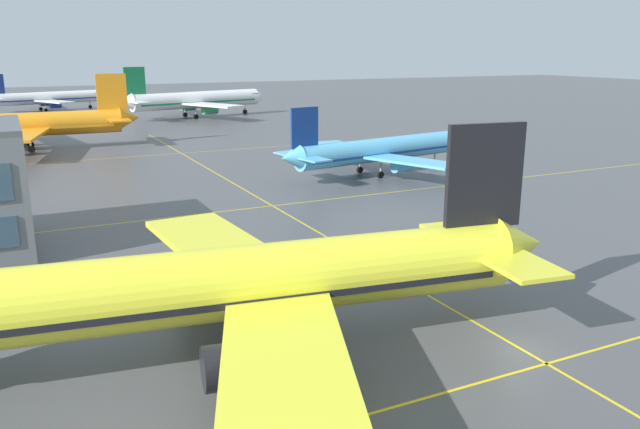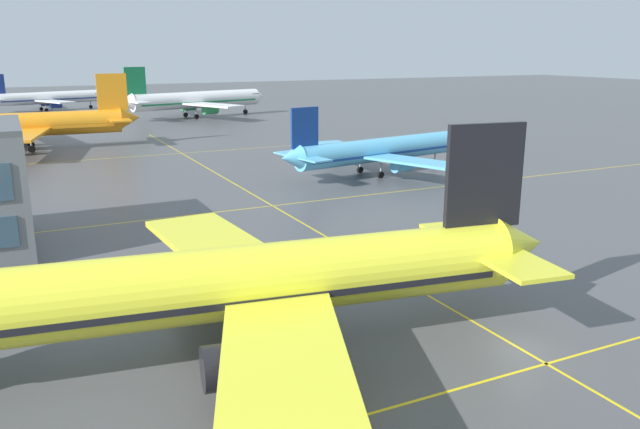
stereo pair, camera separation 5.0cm
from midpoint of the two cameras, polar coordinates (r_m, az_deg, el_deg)
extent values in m
plane|color=#4C4C4F|center=(40.17, 17.62, -11.45)|extent=(600.00, 600.00, 0.00)
cylinder|color=yellow|center=(36.13, -8.60, -6.17)|extent=(35.11, 8.98, 4.14)
cone|color=yellow|center=(43.14, 17.37, -2.60)|extent=(4.00, 4.38, 3.93)
cube|color=black|center=(40.47, 14.58, 3.34)|extent=(5.23, 1.12, 6.54)
cube|color=yellow|center=(44.54, 12.56, -1.73)|extent=(4.25, 6.10, 0.26)
cube|color=yellow|center=(39.34, 17.35, -4.26)|extent=(4.25, 6.10, 0.26)
cube|color=yellow|center=(45.16, -9.18, -2.78)|extent=(6.78, 16.70, 0.44)
cube|color=yellow|center=(28.32, -3.07, -13.61)|extent=(10.93, 17.30, 0.44)
cylinder|color=black|center=(42.08, -10.09, -6.19)|extent=(3.99, 2.78, 2.29)
cylinder|color=black|center=(31.84, -7.09, -13.20)|extent=(3.99, 2.78, 2.29)
cube|color=black|center=(36.31, -8.57, -6.93)|extent=(32.35, 8.63, 0.39)
cylinder|color=#99999E|center=(40.06, -6.04, -8.05)|extent=(0.31, 0.31, 1.80)
cylinder|color=black|center=(40.54, -6.00, -9.61)|extent=(1.26, 0.65, 1.20)
cylinder|color=#99999E|center=(35.02, -4.05, -11.49)|extent=(0.31, 0.31, 1.80)
cylinder|color=black|center=(35.57, -4.01, -13.22)|extent=(1.26, 0.65, 1.20)
cylinder|color=#5BB7E5|center=(89.65, 5.41, 5.81)|extent=(27.39, 7.91, 3.23)
cone|color=#5BB7E5|center=(99.91, 11.81, 6.48)|extent=(2.73, 3.51, 3.17)
cone|color=#5BB7E5|center=(80.58, -2.65, 5.11)|extent=(3.22, 3.50, 3.07)
cube|color=navy|center=(81.28, -1.36, 7.81)|extent=(4.08, 1.01, 5.11)
cube|color=#5BB7E5|center=(79.50, -0.55, 4.99)|extent=(3.45, 4.83, 0.20)
cube|color=#5BB7E5|center=(83.66, -2.59, 5.46)|extent=(3.45, 4.83, 0.20)
cube|color=#5BB7E5|center=(83.93, 8.23, 4.77)|extent=(8.88, 13.50, 0.34)
cube|color=#5BB7E5|center=(94.68, 2.11, 6.03)|extent=(4.87, 12.92, 0.34)
cylinder|color=#5BB7E5|center=(86.81, 7.40, 4.38)|extent=(3.16, 2.26, 1.79)
cylinder|color=#5BB7E5|center=(93.33, 3.67, 5.19)|extent=(3.16, 2.26, 1.79)
cube|color=#385166|center=(98.41, 11.05, 6.67)|extent=(2.02, 3.20, 0.60)
cube|color=navy|center=(89.71, 5.40, 5.56)|extent=(25.25, 7.56, 0.31)
cylinder|color=#99999E|center=(97.57, 10.29, 5.12)|extent=(0.24, 0.24, 1.40)
cylinder|color=black|center=(97.72, 10.27, 4.58)|extent=(0.99, 0.54, 0.94)
cylinder|color=#99999E|center=(87.25, 5.50, 4.18)|extent=(0.24, 0.24, 1.40)
cylinder|color=black|center=(87.42, 5.48, 3.57)|extent=(0.99, 0.54, 0.94)
cylinder|color=#99999E|center=(90.55, 3.64, 4.60)|extent=(0.24, 0.24, 1.40)
cylinder|color=black|center=(90.72, 3.63, 4.02)|extent=(0.99, 0.54, 0.94)
cylinder|color=orange|center=(121.47, -25.69, 7.23)|extent=(35.01, 4.97, 4.15)
cone|color=orange|center=(122.64, -16.66, 8.32)|extent=(3.58, 4.02, 3.94)
cube|color=orange|center=(121.89, -18.16, 10.39)|extent=(5.25, 0.52, 6.55)
cube|color=orange|center=(125.57, -17.92, 8.36)|extent=(3.63, 5.76, 0.26)
cube|color=orange|center=(119.10, -17.52, 8.09)|extent=(3.63, 5.76, 0.26)
cube|color=orange|center=(130.76, -25.16, 7.43)|extent=(8.60, 17.14, 0.44)
cube|color=orange|center=(112.32, -25.11, 6.46)|extent=(9.30, 17.24, 0.44)
cylinder|color=#333338|center=(127.35, -25.67, 6.57)|extent=(3.76, 2.38, 2.29)
cylinder|color=#333338|center=(116.08, -25.69, 5.91)|extent=(3.76, 2.38, 2.29)
cube|color=orange|center=(121.53, -25.66, 6.99)|extent=(32.22, 4.95, 0.39)
cylinder|color=#99999E|center=(124.58, -24.54, 6.26)|extent=(0.31, 0.31, 1.80)
cylinder|color=black|center=(124.74, -24.48, 5.72)|extent=(1.21, 0.52, 1.20)
cylinder|color=#99999E|center=(118.95, -24.50, 5.93)|extent=(0.31, 0.31, 1.80)
cylinder|color=black|center=(119.12, -24.44, 5.36)|extent=(1.21, 0.52, 1.20)
cylinder|color=white|center=(167.56, -10.90, 10.08)|extent=(35.18, 12.30, 4.18)
cone|color=white|center=(177.49, -5.44, 10.52)|extent=(3.74, 4.65, 4.09)
cone|color=white|center=(159.13, -17.09, 9.63)|extent=(4.35, 4.68, 3.97)
cube|color=#197F47|center=(159.96, -16.26, 11.42)|extent=(5.22, 1.62, 6.60)
cube|color=white|center=(157.02, -15.83, 9.66)|extent=(4.76, 6.38, 0.26)
cube|color=white|center=(163.05, -16.79, 9.76)|extent=(4.76, 6.38, 0.26)
cube|color=white|center=(158.96, -9.58, 9.66)|extent=(12.27, 17.34, 0.44)
cube|color=white|center=(175.33, -12.71, 9.97)|extent=(6.16, 16.64, 0.44)
cylinder|color=#2D9956|center=(162.88, -9.81, 9.27)|extent=(4.17, 3.12, 2.31)
cylinder|color=#2D9956|center=(172.84, -11.73, 9.48)|extent=(4.17, 3.12, 2.31)
cube|color=#385166|center=(176.04, -6.14, 10.67)|extent=(2.82, 4.20, 0.77)
cube|color=#197F47|center=(167.60, -10.89, 9.90)|extent=(32.45, 11.68, 0.40)
cylinder|color=#99999E|center=(175.10, -6.71, 9.54)|extent=(0.31, 0.31, 1.81)
cylinder|color=black|center=(175.21, -6.70, 9.15)|extent=(1.29, 0.76, 1.21)
cylinder|color=#99999E|center=(164.24, -11.04, 9.04)|extent=(0.31, 0.31, 1.81)
cylinder|color=black|center=(164.36, -11.02, 8.62)|extent=(1.29, 0.76, 1.21)
cylinder|color=#99999E|center=(169.26, -11.99, 9.15)|extent=(0.31, 0.31, 1.81)
cylinder|color=black|center=(169.37, -11.97, 8.75)|extent=(1.29, 0.76, 1.21)
cylinder|color=white|center=(198.23, -23.13, 9.61)|extent=(28.52, 9.91, 3.39)
cone|color=white|center=(203.17, -18.92, 10.09)|extent=(3.02, 3.77, 3.32)
cube|color=white|center=(190.78, -22.70, 9.34)|extent=(9.92, 14.06, 0.36)
cube|color=white|center=(205.28, -23.98, 9.51)|extent=(4.96, 13.48, 0.36)
cylinder|color=navy|center=(193.99, -22.62, 9.07)|extent=(3.38, 2.52, 1.87)
cylinder|color=navy|center=(202.84, -23.42, 9.19)|extent=(3.38, 2.52, 1.87)
cube|color=#385166|center=(202.42, -19.48, 10.17)|extent=(2.28, 3.40, 0.62)
cube|color=navy|center=(198.26, -23.11, 9.49)|extent=(26.31, 9.42, 0.32)
cylinder|color=#99999E|center=(202.01, -19.89, 9.36)|extent=(0.25, 0.25, 1.47)
cylinder|color=black|center=(202.09, -19.87, 9.09)|extent=(1.05, 0.62, 0.98)
cylinder|color=#99999E|center=(195.68, -23.36, 8.89)|extent=(0.25, 0.25, 1.47)
cylinder|color=black|center=(195.76, -23.34, 8.61)|extent=(1.05, 0.62, 0.98)
cylinder|color=#99999E|center=(200.11, -23.75, 8.96)|extent=(0.25, 0.25, 1.47)
cylinder|color=black|center=(200.19, -23.72, 8.68)|extent=(1.05, 0.62, 0.98)
cube|color=yellow|center=(38.93, 19.68, -12.50)|extent=(139.22, 0.20, 0.01)
cube|color=yellow|center=(71.88, -4.26, 0.79)|extent=(139.22, 0.20, 0.01)
cube|color=yellow|center=(110.58, -12.31, 5.40)|extent=(139.22, 0.20, 0.01)
cube|color=yellow|center=(71.88, -4.26, 0.79)|extent=(0.20, 136.27, 0.01)
camera|label=1|loc=(0.03, -89.97, 0.01)|focal=35.66mm
camera|label=2|loc=(0.03, 90.03, -0.01)|focal=35.66mm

